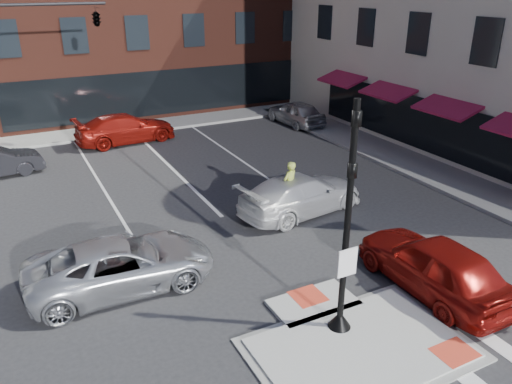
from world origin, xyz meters
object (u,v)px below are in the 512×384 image
silver_suv (122,264)px  bg_car_red (126,128)px  red_sedan (434,265)px  bg_car_silver (296,113)px  white_pickup (301,194)px  cyclist (289,199)px

silver_suv → bg_car_red: bearing=-12.7°
red_sedan → bg_car_silver: size_ratio=1.12×
silver_suv → white_pickup: white_pickup is taller
bg_car_silver → silver_suv: bearing=39.9°
red_sedan → white_pickup: red_sedan is taller
silver_suv → bg_car_red: bg_car_red is taller
white_pickup → cyclist: (-0.64, -0.17, -0.01)m
silver_suv → red_sedan: bearing=-116.9°
bg_car_red → bg_car_silver: bearing=-101.2°
bg_car_silver → bg_car_red: bearing=-9.7°
cyclist → red_sedan: bearing=80.4°
white_pickup → bg_car_red: bearing=8.1°
silver_suv → white_pickup: size_ratio=1.03×
cyclist → bg_car_silver: bearing=-143.2°
silver_suv → bg_car_silver: bg_car_silver is taller
silver_suv → red_sedan: size_ratio=1.09×
silver_suv → bg_car_silver: size_ratio=1.22×
red_sedan → bg_car_silver: red_sedan is taller
bg_car_red → silver_suv: bearing=161.1°
bg_car_red → cyclist: size_ratio=2.45×
white_pickup → bg_car_silver: bearing=-39.8°
cyclist → white_pickup: bearing=174.3°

